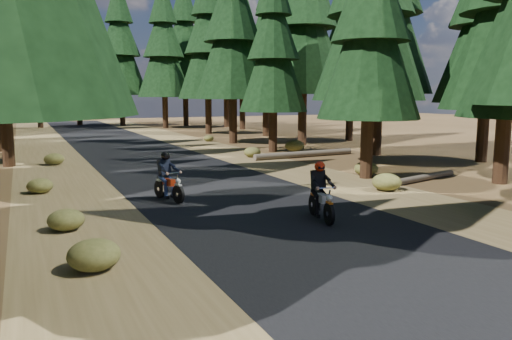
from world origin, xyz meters
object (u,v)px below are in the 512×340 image
at_px(log_near, 305,154).
at_px(rider_follow, 169,185).
at_px(log_far, 426,177).
at_px(rider_lead, 321,201).

height_order(log_near, rider_follow, rider_follow).
height_order(log_far, rider_follow, rider_follow).
bearing_deg(log_near, rider_lead, -122.95).
xyz_separation_m(rider_lead, rider_follow, (-2.85, 3.93, -0.00)).
xyz_separation_m(log_far, rider_follow, (-9.65, 0.48, 0.38)).
relative_size(log_near, log_far, 1.64).
relative_size(rider_lead, rider_follow, 1.00).
relative_size(log_far, rider_lead, 2.08).
relative_size(log_far, rider_follow, 2.07).
relative_size(log_near, rider_follow, 3.39).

